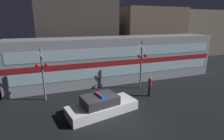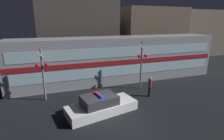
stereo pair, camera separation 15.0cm
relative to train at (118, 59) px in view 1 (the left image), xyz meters
The scene contains 9 objects.
ground_plane 8.39m from the train, 110.72° to the right, with size 120.00×120.00×0.00m, color black.
train is the anchor object (origin of this frame).
police_car 7.05m from the train, 120.68° to the right, with size 4.77×2.60×1.32m.
pedestrian 4.91m from the train, 80.37° to the right, with size 0.27×0.27×1.58m.
crossing_signal_near 3.11m from the train, 72.48° to the right, with size 0.88×0.34×4.16m.
crossing_signal_far 7.43m from the train, 158.70° to the right, with size 0.88×0.34×3.89m.
building_left 8.78m from the train, 110.45° to the left, with size 9.41×6.32×10.98m.
building_center 10.76m from the train, 40.30° to the left, with size 9.22×4.15×7.62m.
building_right 21.69m from the train, 27.27° to the left, with size 9.87×6.73×7.55m.
Camera 1 is at (-3.45, -8.10, 5.67)m, focal length 28.00 mm.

